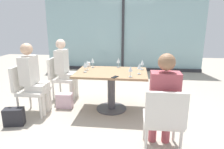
# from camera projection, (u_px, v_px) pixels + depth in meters

# --- Properties ---
(ground_plane) EXTENTS (12.00, 12.00, 0.00)m
(ground_plane) POSITION_uv_depth(u_px,v_px,m) (111.00, 109.00, 3.79)
(ground_plane) COLOR #A89E8E
(window_wall_backdrop) EXTENTS (5.17, 0.10, 2.70)m
(window_wall_backdrop) POSITION_uv_depth(u_px,v_px,m) (123.00, 34.00, 6.55)
(window_wall_backdrop) COLOR #90B7BC
(window_wall_backdrop) RESTS_ON ground_plane
(dining_table_main) EXTENTS (1.27, 0.87, 0.73)m
(dining_table_main) POSITION_uv_depth(u_px,v_px,m) (111.00, 81.00, 3.65)
(dining_table_main) COLOR #997551
(dining_table_main) RESTS_ON ground_plane
(chair_far_left) EXTENTS (0.50, 0.46, 0.87)m
(chair_far_left) POSITION_uv_depth(u_px,v_px,m) (60.00, 75.00, 4.27)
(chair_far_left) COLOR silver
(chair_far_left) RESTS_ON ground_plane
(chair_side_end) EXTENTS (0.50, 0.46, 0.87)m
(chair_side_end) POSITION_uv_depth(u_px,v_px,m) (28.00, 87.00, 3.51)
(chair_side_end) COLOR silver
(chair_side_end) RESTS_ON ground_plane
(chair_front_right) EXTENTS (0.46, 0.50, 0.87)m
(chair_front_right) POSITION_uv_depth(u_px,v_px,m) (163.00, 117.00, 2.38)
(chair_front_right) COLOR silver
(chair_front_right) RESTS_ON ground_plane
(person_far_left) EXTENTS (0.39, 0.34, 1.26)m
(person_far_left) POSITION_uv_depth(u_px,v_px,m) (65.00, 66.00, 4.20)
(person_far_left) COLOR silver
(person_far_left) RESTS_ON ground_plane
(person_side_end) EXTENTS (0.39, 0.34, 1.26)m
(person_side_end) POSITION_uv_depth(u_px,v_px,m) (33.00, 76.00, 3.45)
(person_side_end) COLOR silver
(person_side_end) RESTS_ON ground_plane
(person_front_right) EXTENTS (0.34, 0.39, 1.26)m
(person_front_right) POSITION_uv_depth(u_px,v_px,m) (163.00, 98.00, 2.43)
(person_front_right) COLOR #B24C56
(person_front_right) RESTS_ON ground_plane
(wine_glass_0) EXTENTS (0.07, 0.07, 0.18)m
(wine_glass_0) POSITION_uv_depth(u_px,v_px,m) (87.00, 63.00, 3.69)
(wine_glass_0) COLOR silver
(wine_glass_0) RESTS_ON dining_table_main
(wine_glass_1) EXTENTS (0.07, 0.07, 0.18)m
(wine_glass_1) POSITION_uv_depth(u_px,v_px,m) (142.00, 63.00, 3.73)
(wine_glass_1) COLOR silver
(wine_glass_1) RESTS_ON dining_table_main
(wine_glass_2) EXTENTS (0.07, 0.07, 0.18)m
(wine_glass_2) POSITION_uv_depth(u_px,v_px,m) (85.00, 65.00, 3.54)
(wine_glass_2) COLOR silver
(wine_glass_2) RESTS_ON dining_table_main
(wine_glass_3) EXTENTS (0.07, 0.07, 0.18)m
(wine_glass_3) POSITION_uv_depth(u_px,v_px,m) (131.00, 69.00, 3.24)
(wine_glass_3) COLOR silver
(wine_glass_3) RESTS_ON dining_table_main
(wine_glass_4) EXTENTS (0.07, 0.07, 0.18)m
(wine_glass_4) POSITION_uv_depth(u_px,v_px,m) (118.00, 61.00, 3.92)
(wine_glass_4) COLOR silver
(wine_glass_4) RESTS_ON dining_table_main
(wine_glass_5) EXTENTS (0.07, 0.07, 0.18)m
(wine_glass_5) POSITION_uv_depth(u_px,v_px,m) (139.00, 66.00, 3.42)
(wine_glass_5) COLOR silver
(wine_glass_5) RESTS_ON dining_table_main
(wine_glass_6) EXTENTS (0.07, 0.07, 0.18)m
(wine_glass_6) POSITION_uv_depth(u_px,v_px,m) (93.00, 61.00, 3.92)
(wine_glass_6) COLOR silver
(wine_glass_6) RESTS_ON dining_table_main
(coffee_cup) EXTENTS (0.08, 0.08, 0.09)m
(coffee_cup) POSITION_uv_depth(u_px,v_px,m) (88.00, 64.00, 4.00)
(coffee_cup) COLOR white
(coffee_cup) RESTS_ON dining_table_main
(cell_phone_on_table) EXTENTS (0.12, 0.16, 0.01)m
(cell_phone_on_table) POSITION_uv_depth(u_px,v_px,m) (115.00, 77.00, 3.24)
(cell_phone_on_table) COLOR black
(cell_phone_on_table) RESTS_ON dining_table_main
(handbag_0) EXTENTS (0.31, 0.17, 0.28)m
(handbag_0) POSITION_uv_depth(u_px,v_px,m) (65.00, 101.00, 3.83)
(handbag_0) COLOR beige
(handbag_0) RESTS_ON ground_plane
(handbag_1) EXTENTS (0.33, 0.22, 0.28)m
(handbag_1) POSITION_uv_depth(u_px,v_px,m) (14.00, 117.00, 3.17)
(handbag_1) COLOR #232328
(handbag_1) RESTS_ON ground_plane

